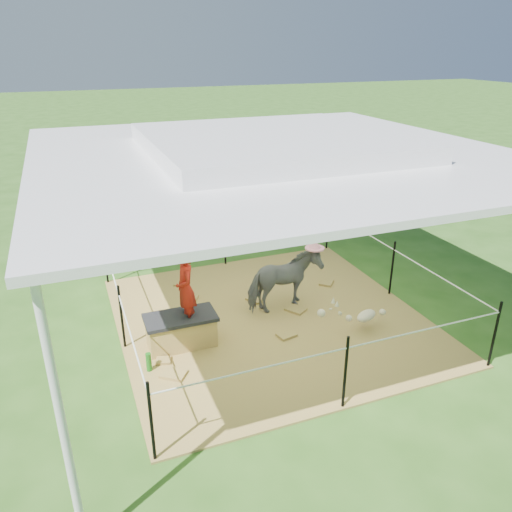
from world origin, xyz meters
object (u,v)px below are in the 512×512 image
object	(u,v)px
straw_bale	(181,332)
pony	(284,281)
picnic_table_near	(233,174)
woman	(185,282)
distant_person	(223,171)
picnic_table_far	(311,153)
foal	(366,314)
green_bottle	(149,362)
trash_barrel	(313,177)

from	to	relation	value
straw_bale	pony	size ratio (longest dim) A/B	0.80
straw_bale	picnic_table_near	bearing A→B (deg)	66.13
woman	distant_person	xyz separation A→B (m)	(3.10, 7.97, -0.51)
picnic_table_far	distant_person	xyz separation A→B (m)	(-3.88, -1.84, 0.08)
woman	picnic_table_near	world-z (taller)	woman
foal	green_bottle	bearing A→B (deg)	154.71
picnic_table_far	picnic_table_near	bearing A→B (deg)	-125.95
distant_person	pony	bearing A→B (deg)	63.26
green_bottle	picnic_table_far	xyz separation A→B (m)	(7.63, 10.26, 0.26)
green_bottle	trash_barrel	size ratio (longest dim) A/B	0.27
pony	picnic_table_far	bearing A→B (deg)	-37.32
woman	picnic_table_near	xyz separation A→B (m)	(3.39, 7.89, -0.61)
foal	distant_person	distance (m)	8.60
straw_bale	green_bottle	xyz separation A→B (m)	(-0.55, -0.45, -0.08)
woman	picnic_table_far	world-z (taller)	woman
pony	trash_barrel	xyz separation A→B (m)	(3.63, 6.05, -0.04)
distant_person	picnic_table_far	bearing A→B (deg)	-170.78
pony	foal	distance (m)	1.38
woman	picnic_table_far	bearing A→B (deg)	145.13
trash_barrel	picnic_table_far	size ratio (longest dim) A/B	0.48
pony	distant_person	bearing A→B (deg)	-18.50
green_bottle	picnic_table_near	distance (m)	9.28
green_bottle	straw_bale	bearing A→B (deg)	39.29
green_bottle	picnic_table_far	size ratio (longest dim) A/B	0.13
green_bottle	distant_person	world-z (taller)	distant_person
woman	distant_person	distance (m)	8.56
woman	pony	size ratio (longest dim) A/B	0.95
picnic_table_far	trash_barrel	bearing A→B (deg)	-90.31
pony	picnic_table_near	bearing A→B (deg)	-20.75
trash_barrel	picnic_table_far	bearing A→B (deg)	63.74
trash_barrel	straw_bale	bearing A→B (deg)	-130.02
picnic_table_near	straw_bale	bearing A→B (deg)	-109.73
trash_barrel	picnic_table_near	xyz separation A→B (m)	(-1.94, 1.43, -0.08)
foal	woman	bearing A→B (deg)	144.25
woman	trash_barrel	bearing A→B (deg)	141.06
green_bottle	distant_person	size ratio (longest dim) A/B	0.26
woman	distant_person	bearing A→B (deg)	159.30
woman	picnic_table_far	size ratio (longest dim) A/B	0.56
green_bottle	trash_barrel	distance (m)	9.15
woman	distant_person	world-z (taller)	woman
foal	picnic_table_far	xyz separation A→B (m)	(4.40, 10.42, 0.12)
green_bottle	picnic_table_far	world-z (taller)	picnic_table_far
straw_bale	pony	bearing A→B (deg)	13.16
green_bottle	foal	xyz separation A→B (m)	(3.23, -0.16, 0.14)
straw_bale	foal	bearing A→B (deg)	-12.87
pony	distant_person	xyz separation A→B (m)	(1.41, 7.55, -0.03)
green_bottle	picnic_table_far	bearing A→B (deg)	53.36
straw_bale	foal	xyz separation A→B (m)	(2.68, -0.61, 0.06)
straw_bale	trash_barrel	xyz separation A→B (m)	(5.43, 6.47, 0.25)
green_bottle	pony	distance (m)	2.53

